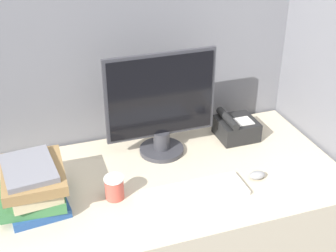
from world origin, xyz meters
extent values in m
cube|color=slate|center=(0.00, 0.81, 0.89)|extent=(1.88, 0.04, 1.79)
cube|color=slate|center=(0.78, 0.41, 0.89)|extent=(0.04, 0.83, 1.79)
cube|color=beige|center=(0.00, 0.38, 0.36)|extent=(1.48, 0.77, 0.72)
cylinder|color=#333338|center=(0.04, 0.58, 0.73)|extent=(0.20, 0.20, 0.02)
cylinder|color=#333338|center=(0.04, 0.58, 0.79)|extent=(0.07, 0.07, 0.08)
cube|color=#333338|center=(0.04, 0.58, 1.00)|extent=(0.49, 0.02, 0.38)
cube|color=black|center=(0.04, 0.57, 1.00)|extent=(0.46, 0.01, 0.36)
cube|color=silver|center=(0.07, 0.23, 0.73)|extent=(0.41, 0.15, 0.02)
ellipsoid|color=gray|center=(0.35, 0.25, 0.74)|extent=(0.07, 0.05, 0.03)
cylinder|color=#BF4C3F|center=(-0.23, 0.32, 0.77)|extent=(0.07, 0.07, 0.09)
cylinder|color=white|center=(-0.23, 0.32, 0.81)|extent=(0.08, 0.08, 0.01)
cube|color=#264C8C|center=(-0.52, 0.36, 0.74)|extent=(0.23, 0.26, 0.03)
cube|color=#38723F|center=(-0.54, 0.37, 0.78)|extent=(0.25, 0.26, 0.04)
cube|color=#C6B78C|center=(-0.53, 0.38, 0.82)|extent=(0.20, 0.29, 0.04)
cube|color=olive|center=(-0.52, 0.38, 0.86)|extent=(0.23, 0.30, 0.04)
cube|color=slate|center=(-0.53, 0.37, 0.89)|extent=(0.20, 0.26, 0.02)
cube|color=black|center=(0.42, 0.59, 0.77)|extent=(0.18, 0.17, 0.09)
cube|color=white|center=(0.44, 0.57, 0.82)|extent=(0.08, 0.08, 0.00)
cylinder|color=black|center=(0.37, 0.59, 0.83)|extent=(0.04, 0.18, 0.04)
cube|color=white|center=(0.55, 0.16, 0.73)|extent=(0.24, 0.27, 0.01)
camera|label=1|loc=(-0.51, -1.13, 1.86)|focal=50.00mm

